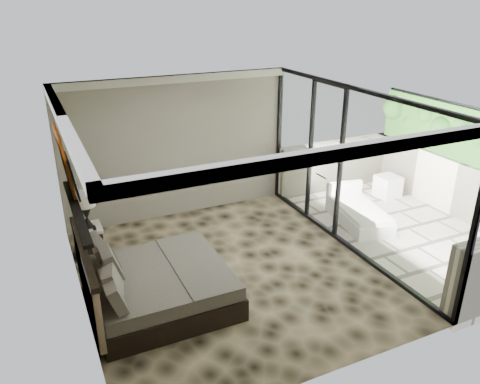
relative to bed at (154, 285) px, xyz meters
name	(u,v)px	position (x,y,z in m)	size (l,w,h in m)	color
floor	(230,272)	(1.33, 0.32, -0.33)	(5.00, 5.00, 0.00)	black
ceiling	(228,101)	(1.33, 0.32, 2.46)	(4.50, 5.00, 0.02)	silver
back_wall	(178,148)	(1.33, 2.81, 1.07)	(4.50, 0.02, 2.80)	gray
left_wall	(74,221)	(-0.91, 0.32, 1.07)	(0.02, 5.00, 2.80)	gray
glass_wall	(351,171)	(3.58, 0.32, 1.07)	(0.08, 5.00, 2.80)	white
terrace_slab	(407,230)	(5.08, 0.32, -0.39)	(3.00, 5.00, 0.12)	#B8AD9D
parapet_far	(463,190)	(6.43, 0.32, 0.22)	(0.30, 5.00, 1.10)	#BEB79A
foliage_hedge	(474,137)	(6.43, 0.32, 1.32)	(0.36, 4.60, 1.10)	#356B21
picture_ledge	(76,210)	(-0.85, 0.42, 1.17)	(0.12, 2.20, 0.05)	black
bed	(154,285)	(0.00, 0.00, 0.00)	(1.98, 1.92, 1.09)	black
nightstand	(89,242)	(-0.63, 1.87, -0.09)	(0.48, 0.48, 0.48)	black
table_lamp	(85,205)	(-0.61, 1.88, 0.59)	(0.34, 0.34, 0.62)	black
abstract_canvas	(64,160)	(-0.87, 1.15, 1.65)	(0.04, 0.90, 0.90)	red
framed_print	(72,176)	(-0.81, 0.85, 1.50)	(0.03, 0.50, 0.60)	black
ottoman	(388,186)	(5.78, 1.72, -0.09)	(0.47, 0.47, 0.47)	white
lounger	(358,213)	(4.36, 0.95, -0.14)	(1.03, 1.64, 0.59)	white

